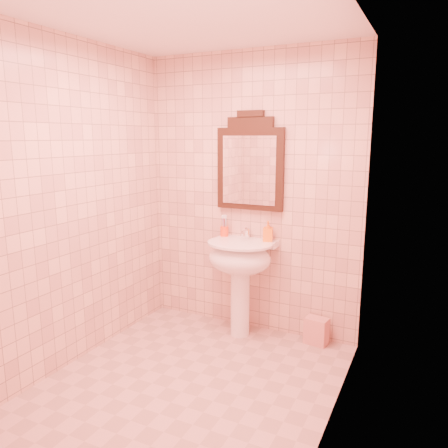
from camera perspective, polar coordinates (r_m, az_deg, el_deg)
The scene contains 8 objects.
floor at distance 3.40m, azimuth -4.28°, elevation -19.92°, with size 2.20×2.20×0.00m, color #C89C91.
back_wall at distance 3.93m, azimuth 3.55°, elevation 3.80°, with size 2.00×0.02×2.50m, color beige.
pedestal_sink at distance 3.85m, azimuth 2.10°, elevation -5.31°, with size 0.58×0.58×0.86m.
faucet at distance 3.91m, azimuth 2.94°, elevation -1.16°, with size 0.04×0.16×0.11m.
mirror at distance 3.88m, azimuth 3.41°, elevation 7.75°, with size 0.62×0.06×0.86m.
toothbrush_cup at distance 4.01m, azimuth 0.04°, elevation -0.91°, with size 0.07×0.07×0.17m.
soap_dispenser at distance 3.83m, azimuth 5.76°, elevation -0.95°, with size 0.08×0.08×0.18m, color orange.
towel at distance 3.96m, azimuth 11.98°, elevation -13.49°, with size 0.19×0.13×0.23m, color #EFA08C.
Camera 1 is at (1.49, -2.50, 1.76)m, focal length 35.00 mm.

